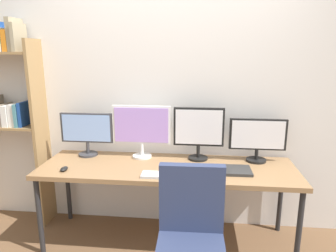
% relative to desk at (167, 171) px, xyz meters
% --- Properties ---
extents(wall_back, '(4.63, 0.10, 2.60)m').
position_rel_desk_xyz_m(wall_back, '(0.00, 0.42, 0.61)').
color(wall_back, silver).
rests_on(wall_back, ground_plane).
extents(desk, '(2.23, 0.68, 0.74)m').
position_rel_desk_xyz_m(desk, '(0.00, 0.00, 0.00)').
color(desk, '#936D47').
rests_on(desk, ground_plane).
extents(monitor_far_left, '(0.50, 0.18, 0.41)m').
position_rel_desk_xyz_m(monitor_far_left, '(-0.79, 0.21, 0.29)').
color(monitor_far_left, '#38383D').
rests_on(monitor_far_left, desk).
extents(monitor_center_left, '(0.55, 0.18, 0.49)m').
position_rel_desk_xyz_m(monitor_center_left, '(-0.26, 0.21, 0.34)').
color(monitor_center_left, silver).
rests_on(monitor_center_left, desk).
extents(monitor_center_right, '(0.46, 0.18, 0.49)m').
position_rel_desk_xyz_m(monitor_center_right, '(0.26, 0.21, 0.33)').
color(monitor_center_right, black).
rests_on(monitor_center_right, desk).
extents(monitor_far_right, '(0.51, 0.18, 0.39)m').
position_rel_desk_xyz_m(monitor_far_right, '(0.79, 0.21, 0.27)').
color(monitor_far_right, black).
rests_on(monitor_far_right, desk).
extents(keyboard_main, '(0.37, 0.13, 0.02)m').
position_rel_desk_xyz_m(keyboard_main, '(0.00, -0.23, 0.06)').
color(keyboard_main, silver).
rests_on(keyboard_main, desk).
extents(computer_mouse, '(0.06, 0.10, 0.03)m').
position_rel_desk_xyz_m(computer_mouse, '(-0.85, -0.20, 0.07)').
color(computer_mouse, black).
rests_on(computer_mouse, desk).
extents(laptop_closed, '(0.32, 0.23, 0.02)m').
position_rel_desk_xyz_m(laptop_closed, '(0.55, -0.07, 0.06)').
color(laptop_closed, '#2D2D2D').
rests_on(laptop_closed, desk).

